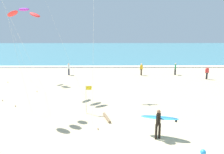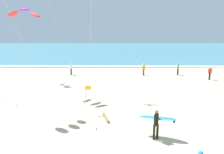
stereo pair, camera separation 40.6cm
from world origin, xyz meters
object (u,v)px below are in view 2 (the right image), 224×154
(surfer_lead, at_px, (157,120))
(beach_ball, at_px, (200,153))
(bystander_yellow_top, at_px, (144,69))
(bystander_red_top, at_px, (210,73))
(driftwood_log, at_px, (106,118))
(kite_arc_violet_mid, at_px, (24,13))
(lifeguard_flag, at_px, (86,96))
(bystander_white_top, at_px, (71,69))
(bystander_green_top, at_px, (178,69))

(surfer_lead, height_order, beach_ball, surfer_lead)
(bystander_yellow_top, height_order, bystander_red_top, same)
(beach_ball, height_order, driftwood_log, beach_ball)
(bystander_red_top, bearing_deg, driftwood_log, -134.27)
(surfer_lead, bearing_deg, beach_ball, -45.23)
(surfer_lead, relative_size, bystander_yellow_top, 1.40)
(kite_arc_violet_mid, distance_m, beach_ball, 13.57)
(bystander_red_top, relative_size, lifeguard_flag, 0.76)
(bystander_white_top, bearing_deg, driftwood_log, -70.78)
(lifeguard_flag, bearing_deg, bystander_red_top, 39.88)
(bystander_yellow_top, bearing_deg, lifeguard_flag, -112.97)
(bystander_red_top, height_order, driftwood_log, bystander_red_top)
(surfer_lead, distance_m, lifeguard_flag, 5.79)
(bystander_yellow_top, relative_size, lifeguard_flag, 0.76)
(bystander_white_top, distance_m, lifeguard_flag, 14.37)
(bystander_white_top, distance_m, driftwood_log, 15.83)
(bystander_red_top, bearing_deg, kite_arc_violet_mid, -147.43)
(bystander_green_top, xyz_separation_m, bystander_yellow_top, (-4.53, -0.24, 0.00))
(bystander_green_top, bearing_deg, bystander_white_top, -179.88)
(bystander_green_top, distance_m, bystander_red_top, 4.09)
(kite_arc_violet_mid, height_order, beach_ball, kite_arc_violet_mid)
(beach_ball, bearing_deg, lifeguard_flag, 137.84)
(bystander_white_top, xyz_separation_m, bystander_yellow_top, (9.55, -0.21, 0.00))
(kite_arc_violet_mid, xyz_separation_m, driftwood_log, (5.47, -1.13, -6.95))
(kite_arc_violet_mid, relative_size, lifeguard_flag, 3.50)
(bystander_green_top, xyz_separation_m, bystander_red_top, (3.07, -2.70, 0.00))
(surfer_lead, bearing_deg, bystander_yellow_top, 85.39)
(kite_arc_violet_mid, bearing_deg, surfer_lead, -24.53)
(bystander_yellow_top, xyz_separation_m, beach_ball, (0.41, -19.25, -0.67))
(kite_arc_violet_mid, bearing_deg, bystander_yellow_top, 54.16)
(surfer_lead, xyz_separation_m, bystander_red_top, (9.01, 14.97, -0.24))
(surfer_lead, bearing_deg, lifeguard_flag, 139.21)
(bystander_white_top, relative_size, lifeguard_flag, 0.76)
(surfer_lead, bearing_deg, kite_arc_violet_mid, 155.47)
(bystander_yellow_top, relative_size, driftwood_log, 1.03)
(bystander_yellow_top, relative_size, beach_ball, 5.68)
(bystander_white_top, bearing_deg, bystander_green_top, 0.12)
(bystander_white_top, xyz_separation_m, beach_ball, (9.96, -19.46, -0.67))
(surfer_lead, distance_m, beach_ball, 2.73)
(bystander_red_top, distance_m, driftwood_log, 17.14)
(kite_arc_violet_mid, height_order, bystander_red_top, kite_arc_violet_mid)
(bystander_white_top, bearing_deg, bystander_yellow_top, -1.28)
(bystander_green_top, distance_m, lifeguard_flag, 17.31)
(bystander_white_top, relative_size, bystander_yellow_top, 1.00)
(surfer_lead, distance_m, bystander_white_top, 19.43)
(kite_arc_violet_mid, xyz_separation_m, beach_ball, (10.22, -5.66, -6.90))
(bystander_white_top, relative_size, driftwood_log, 1.03)
(bystander_green_top, height_order, bystander_yellow_top, same)
(surfer_lead, bearing_deg, driftwood_log, 137.37)
(surfer_lead, height_order, lifeguard_flag, lifeguard_flag)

